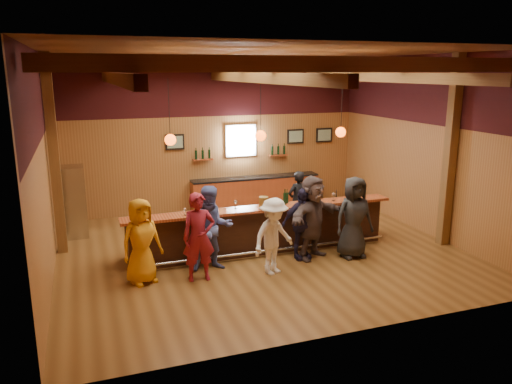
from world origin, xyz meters
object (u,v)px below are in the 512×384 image
customer_orange (141,241)px  bar_counter (259,228)px  stainless_fridge (72,202)px  customer_denim (212,228)px  customer_redvest (199,237)px  customer_dark (354,217)px  back_bar_cabinet (256,192)px  customer_white (274,236)px  bartender (297,201)px  customer_navy (302,224)px  customer_brown (313,217)px  bottle_a (285,198)px  ice_bucket (264,202)px

customer_orange → bar_counter: bearing=-1.1°
stainless_fridge → customer_denim: bearing=-50.0°
customer_redvest → customer_dark: bearing=5.3°
back_bar_cabinet → customer_white: bearing=-105.5°
customer_orange → bartender: customer_orange is taller
bar_counter → customer_navy: (0.68, -0.89, 0.29)m
customer_white → customer_brown: (1.15, 0.56, 0.14)m
customer_dark → bottle_a: size_ratio=5.10×
customer_orange → customer_denim: 1.48m
customer_white → bottle_a: (0.75, 1.22, 0.45)m
customer_white → ice_bucket: (0.22, 1.17, 0.42)m
customer_redvest → bar_counter: bearing=40.2°
bar_counter → customer_redvest: customer_redvest is taller
customer_navy → customer_dark: size_ratio=0.88×
customer_orange → customer_navy: customer_orange is taller
customer_white → customer_brown: size_ratio=0.86×
stainless_fridge → bartender: size_ratio=1.13×
stainless_fridge → customer_redvest: bearing=-57.3°
stainless_fridge → customer_orange: bearing=-69.5°
bottle_a → bar_counter: bearing=153.7°
back_bar_cabinet → customer_dark: size_ratio=2.17×
back_bar_cabinet → customer_navy: (-0.50, -4.46, 0.33)m
customer_redvest → back_bar_cabinet: bearing=62.7°
customer_denim → customer_brown: size_ratio=0.96×
stainless_fridge → bartender: 5.73m
bartender → ice_bucket: (-1.41, -1.28, 0.43)m
back_bar_cabinet → customer_brown: (-0.25, -4.49, 0.47)m
customer_redvest → bartender: customer_redvest is taller
stainless_fridge → customer_navy: (4.80, -3.34, -0.09)m
customer_navy → ice_bucket: (-0.68, 0.58, 0.42)m
bar_counter → ice_bucket: 0.77m
customer_redvest → bottle_a: 2.50m
customer_dark → back_bar_cabinet: bearing=98.4°
customer_brown → customer_redvest: bearing=160.0°
bar_counter → customer_white: size_ratio=3.91×
bar_counter → customer_white: (-0.21, -1.48, 0.28)m
customer_brown → bartender: bearing=48.1°
customer_denim → customer_navy: customer_denim is taller
customer_navy → bartender: size_ratio=1.01×
customer_navy → stainless_fridge: bearing=142.8°
customer_redvest → bartender: size_ratio=1.12×
customer_denim → customer_dark: 3.19m
stainless_fridge → customer_dark: size_ratio=0.98×
bar_counter → bartender: bartender is taller
bar_counter → customer_dark: bearing=-32.7°
customer_redvest → customer_white: 1.53m
customer_navy → customer_white: bearing=-149.1°
customer_dark → bottle_a: bearing=145.5°
bar_counter → bottle_a: size_ratio=17.42×
customer_redvest → ice_bucket: 2.01m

